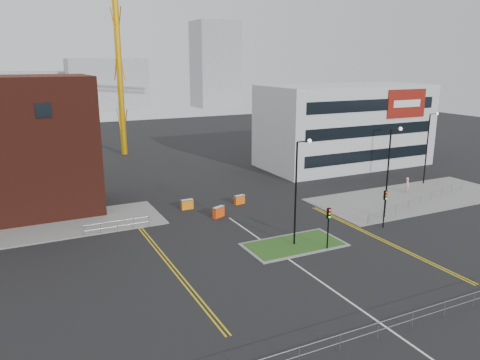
# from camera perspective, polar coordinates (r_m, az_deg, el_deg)

# --- Properties ---
(ground) EXTENTS (200.00, 200.00, 0.00)m
(ground) POSITION_cam_1_polar(r_m,az_deg,el_deg) (33.99, 11.15, -12.97)
(ground) COLOR black
(ground) RESTS_ON ground
(pavement_left) EXTENTS (28.00, 8.00, 0.12)m
(pavement_left) POSITION_cam_1_polar(r_m,az_deg,el_deg) (48.27, -26.26, -5.77)
(pavement_left) COLOR slate
(pavement_left) RESTS_ON ground
(pavement_right) EXTENTS (24.00, 10.00, 0.12)m
(pavement_right) POSITION_cam_1_polar(r_m,az_deg,el_deg) (57.67, 20.28, -2.02)
(pavement_right) COLOR slate
(pavement_right) RESTS_ON ground
(island_kerb) EXTENTS (8.60, 4.60, 0.08)m
(island_kerb) POSITION_cam_1_polar(r_m,az_deg,el_deg) (40.95, 6.61, -7.84)
(island_kerb) COLOR slate
(island_kerb) RESTS_ON ground
(grass_island) EXTENTS (8.00, 4.00, 0.12)m
(grass_island) POSITION_cam_1_polar(r_m,az_deg,el_deg) (40.95, 6.61, -7.81)
(grass_island) COLOR #1F4E1A
(grass_island) RESTS_ON ground
(office_block) EXTENTS (25.00, 12.20, 12.00)m
(office_block) POSITION_cam_1_polar(r_m,az_deg,el_deg) (72.11, 12.61, 6.51)
(office_block) COLOR silver
(office_block) RESTS_ON ground
(streetlamp_island) EXTENTS (1.46, 0.36, 9.18)m
(streetlamp_island) POSITION_cam_1_polar(r_m,az_deg,el_deg) (39.36, 7.11, -0.52)
(streetlamp_island) COLOR black
(streetlamp_island) RESTS_ON ground
(streetlamp_right_near) EXTENTS (1.46, 0.36, 9.18)m
(streetlamp_right_near) POSITION_cam_1_polar(r_m,az_deg,el_deg) (48.26, 17.81, 1.67)
(streetlamp_right_near) COLOR black
(streetlamp_right_near) RESTS_ON ground
(streetlamp_right_far) EXTENTS (1.46, 0.36, 9.18)m
(streetlamp_right_far) POSITION_cam_1_polar(r_m,az_deg,el_deg) (63.66, 22.01, 4.26)
(streetlamp_right_far) COLOR black
(streetlamp_right_far) RESTS_ON ground
(traffic_light_island) EXTENTS (0.28, 0.33, 3.65)m
(traffic_light_island) POSITION_cam_1_polar(r_m,az_deg,el_deg) (39.61, 10.75, -4.88)
(traffic_light_island) COLOR black
(traffic_light_island) RESTS_ON ground
(traffic_light_right) EXTENTS (0.28, 0.33, 3.65)m
(traffic_light_right) POSITION_cam_1_polar(r_m,az_deg,el_deg) (46.05, 17.27, -2.54)
(traffic_light_right) COLOR black
(traffic_light_right) RESTS_ON ground
(railing_front) EXTENTS (24.05, 0.05, 1.10)m
(railing_front) POSITION_cam_1_polar(r_m,az_deg,el_deg) (29.72, 18.48, -16.03)
(railing_front) COLOR gray
(railing_front) RESTS_ON ground
(railing_left) EXTENTS (6.05, 0.05, 1.10)m
(railing_left) POSITION_cam_1_polar(r_m,az_deg,el_deg) (44.93, -14.77, -5.23)
(railing_left) COLOR gray
(railing_left) RESTS_ON ground
(railing_right) EXTENTS (19.05, 5.05, 1.10)m
(railing_right) POSITION_cam_1_polar(r_m,az_deg,el_deg) (54.78, 21.13, -2.15)
(railing_right) COLOR gray
(railing_right) RESTS_ON ground
(centre_line) EXTENTS (0.15, 30.00, 0.01)m
(centre_line) POSITION_cam_1_polar(r_m,az_deg,el_deg) (35.42, 9.17, -11.69)
(centre_line) COLOR silver
(centre_line) RESTS_ON ground
(yellow_left_a) EXTENTS (0.12, 24.00, 0.01)m
(yellow_left_a) POSITION_cam_1_polar(r_m,az_deg,el_deg) (38.37, -9.25, -9.57)
(yellow_left_a) COLOR gold
(yellow_left_a) RESTS_ON ground
(yellow_left_b) EXTENTS (0.12, 24.00, 0.01)m
(yellow_left_b) POSITION_cam_1_polar(r_m,az_deg,el_deg) (38.45, -8.82, -9.50)
(yellow_left_b) COLOR gold
(yellow_left_b) RESTS_ON ground
(yellow_right_a) EXTENTS (0.12, 20.00, 0.01)m
(yellow_right_a) POSITION_cam_1_polar(r_m,az_deg,el_deg) (43.86, 16.39, -6.86)
(yellow_right_a) COLOR gold
(yellow_right_a) RESTS_ON ground
(yellow_right_b) EXTENTS (0.12, 20.00, 0.01)m
(yellow_right_b) POSITION_cam_1_polar(r_m,az_deg,el_deg) (44.05, 16.68, -6.79)
(yellow_right_b) COLOR gold
(yellow_right_b) RESTS_ON ground
(skyline_b) EXTENTS (24.00, 12.00, 16.00)m
(skyline_b) POSITION_cam_1_polar(r_m,az_deg,el_deg) (156.58, -15.85, 11.13)
(skyline_b) COLOR gray
(skyline_b) RESTS_ON ground
(skyline_c) EXTENTS (14.00, 12.00, 28.00)m
(skyline_c) POSITION_cam_1_polar(r_m,az_deg,el_deg) (161.84, -3.05, 13.86)
(skyline_c) COLOR gray
(skyline_c) RESTS_ON ground
(skyline_d) EXTENTS (30.00, 12.00, 12.00)m
(skyline_d) POSITION_cam_1_polar(r_m,az_deg,el_deg) (164.35, -22.73, 10.00)
(skyline_d) COLOR gray
(skyline_d) RESTS_ON ground
(pedestrian) EXTENTS (0.85, 0.77, 1.94)m
(pedestrian) POSITION_cam_1_polar(r_m,az_deg,el_deg) (59.29, 19.74, -0.62)
(pedestrian) COLOR pink
(pedestrian) RESTS_ON ground
(barrier_left) EXTENTS (1.28, 0.44, 1.08)m
(barrier_left) POSITION_cam_1_polar(r_m,az_deg,el_deg) (50.27, -6.46, -2.92)
(barrier_left) COLOR orange
(barrier_left) RESTS_ON ground
(barrier_mid) EXTENTS (1.25, 0.60, 1.01)m
(barrier_mid) POSITION_cam_1_polar(r_m,az_deg,el_deg) (51.72, -0.06, -2.37)
(barrier_mid) COLOR #FD620E
(barrier_mid) RESTS_ON ground
(barrier_right) EXTENTS (1.39, 0.94, 1.12)m
(barrier_right) POSITION_cam_1_polar(r_m,az_deg,el_deg) (47.48, -2.62, -3.86)
(barrier_right) COLOR #F1480D
(barrier_right) RESTS_ON ground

